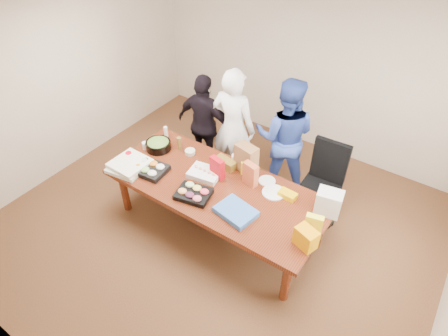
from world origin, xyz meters
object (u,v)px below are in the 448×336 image
Objects in this scene: sheet_cake at (205,173)px; salad_bowl at (158,145)px; person_right at (285,136)px; office_chair at (319,188)px; person_center at (233,128)px; conference_table at (217,207)px.

sheet_cake is 1.13× the size of salad_bowl.
person_right reaches higher than salad_bowl.
office_chair is at bearing 19.14° from salad_bowl.
person_right is 4.44× the size of sheet_cake.
office_chair is 1.51m from sheet_cake.
person_center is 5.24× the size of salad_bowl.
person_center is at bearing 2.36° from person_right.
person_center is at bearing 90.53° from sheet_cake.
person_center is 1.08m from salad_bowl.
person_right reaches higher than conference_table.
office_chair is at bearing 23.70° from sheet_cake.
person_center is (-0.40, 0.98, 0.54)m from conference_table.
salad_bowl is at bearing 43.14° from person_center.
sheet_cake reaches higher than conference_table.
person_right reaches higher than sheet_cake.
person_center is (-1.41, 0.08, 0.35)m from office_chair.
person_center reaches higher than person_right.
sheet_cake is at bearing 46.13° from person_right.
office_chair reaches higher than salad_bowl.
person_right is at bearing 38.41° from salad_bowl.
office_chair reaches higher than sheet_cake.
office_chair is 1.45m from person_center.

